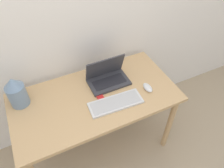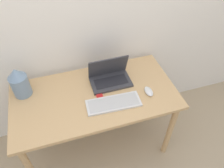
% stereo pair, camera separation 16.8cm
% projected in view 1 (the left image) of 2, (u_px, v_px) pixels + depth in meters
% --- Properties ---
extents(wall_back, '(6.00, 0.05, 2.50)m').
position_uv_depth(wall_back, '(71.00, 15.00, 1.63)').
color(wall_back, silver).
rests_on(wall_back, ground_plane).
extents(desk, '(1.31, 0.67, 0.75)m').
position_uv_depth(desk, '(96.00, 104.00, 1.80)').
color(desk, tan).
rests_on(desk, ground_plane).
extents(laptop, '(0.33, 0.21, 0.22)m').
position_uv_depth(laptop, '(107.00, 77.00, 1.82)').
color(laptop, '#333338').
rests_on(laptop, desk).
extents(keyboard, '(0.42, 0.17, 0.02)m').
position_uv_depth(keyboard, '(116.00, 103.00, 1.67)').
color(keyboard, silver).
rests_on(keyboard, desk).
extents(mouse, '(0.06, 0.11, 0.03)m').
position_uv_depth(mouse, '(148.00, 88.00, 1.78)').
color(mouse, silver).
rests_on(mouse, desk).
extents(vase, '(0.14, 0.14, 0.26)m').
position_uv_depth(vase, '(16.00, 92.00, 1.59)').
color(vase, slate).
rests_on(vase, desk).
extents(mp3_player, '(0.05, 0.06, 0.01)m').
position_uv_depth(mp3_player, '(101.00, 98.00, 1.71)').
color(mp3_player, red).
rests_on(mp3_player, desk).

